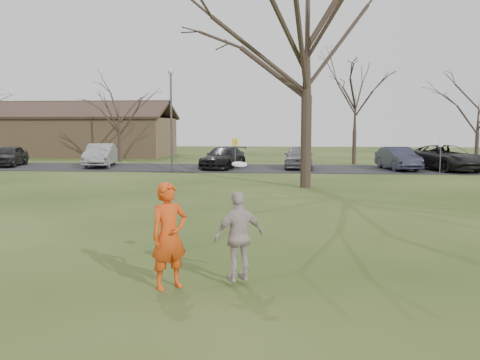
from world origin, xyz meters
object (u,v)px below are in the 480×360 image
object	(u,v)px
car_1	(101,155)
car_5	(398,158)
car_4	(299,157)
lamp_post	(171,107)
car_3	(223,158)
catching_play	(239,236)
building	(63,135)
car_0	(9,156)
player_defender	(169,236)
car_6	(446,158)
big_tree	(307,32)

from	to	relation	value
car_1	car_5	bearing A→B (deg)	-12.47
car_4	car_5	world-z (taller)	car_4
car_4	lamp_post	xyz separation A→B (m)	(-7.87, -2.59, 3.17)
car_3	catching_play	bearing A→B (deg)	-68.56
car_5	building	size ratio (longest dim) A/B	0.21
car_5	lamp_post	world-z (taller)	lamp_post
building	lamp_post	xyz separation A→B (m)	(14.00, -15.50, 2.04)
car_0	car_1	distance (m)	6.46
player_defender	car_6	distance (m)	27.33
car_0	car_3	bearing A→B (deg)	-12.35
car_6	lamp_post	world-z (taller)	lamp_post
car_5	lamp_post	size ratio (longest dim) A/B	0.70
car_1	big_tree	world-z (taller)	big_tree
car_3	lamp_post	xyz separation A→B (m)	(-2.94, -2.15, 3.23)
car_6	player_defender	bearing A→B (deg)	-135.76
player_defender	catching_play	distance (m)	1.24
car_5	catching_play	bearing A→B (deg)	-118.24
car_5	building	bearing A→B (deg)	143.99
lamp_post	car_6	bearing A→B (deg)	6.80
car_0	building	size ratio (longest dim) A/B	0.20
car_4	car_6	distance (m)	9.22
car_6	big_tree	xyz separation A→B (m)	(-9.07, -9.54, 6.17)
car_3	catching_play	distance (m)	24.67
car_4	lamp_post	world-z (taller)	lamp_post
car_3	big_tree	size ratio (longest dim) A/B	0.34
catching_play	car_6	bearing A→B (deg)	66.19
catching_play	lamp_post	bearing A→B (deg)	105.89
building	catching_play	bearing A→B (deg)	-61.70
car_3	big_tree	bearing A→B (deg)	-48.80
car_1	big_tree	bearing A→B (deg)	-47.46
car_3	car_6	bearing A→B (deg)	13.05
catching_play	lamp_post	world-z (taller)	lamp_post
car_1	catching_play	world-z (taller)	catching_play
car_3	big_tree	distance (m)	12.57
car_5	car_6	xyz separation A→B (m)	(2.93, -0.03, 0.07)
car_0	lamp_post	xyz separation A→B (m)	(12.06, -2.54, 3.21)
player_defender	car_0	distance (m)	30.41
car_1	car_4	world-z (taller)	car_1
car_1	big_tree	xyz separation A→B (m)	(13.61, -10.29, 6.18)
car_3	lamp_post	world-z (taller)	lamp_post
car_6	big_tree	world-z (taller)	big_tree
car_4	car_0	bearing A→B (deg)	-178.50
car_3	car_4	distance (m)	4.96
car_6	building	size ratio (longest dim) A/B	0.28
big_tree	player_defender	bearing A→B (deg)	-100.79
car_6	catching_play	xyz separation A→B (m)	(-10.73, -24.32, 0.07)
car_0	building	world-z (taller)	building
car_5	lamp_post	bearing A→B (deg)	177.83
player_defender	car_6	size ratio (longest dim) A/B	0.33
car_6	catching_play	bearing A→B (deg)	-133.66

